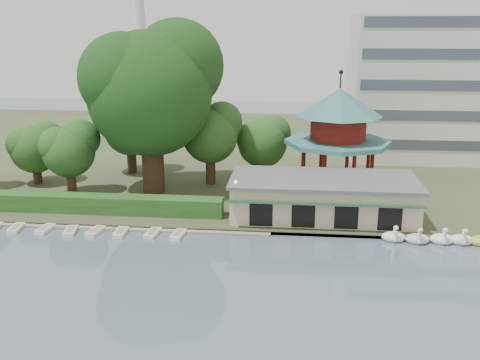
# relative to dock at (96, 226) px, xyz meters

# --- Properties ---
(ground_plane) EXTENTS (220.00, 220.00, 0.00)m
(ground_plane) POSITION_rel_dock_xyz_m (12.00, -17.20, -0.12)
(ground_plane) COLOR slate
(ground_plane) RESTS_ON ground
(shore) EXTENTS (220.00, 70.00, 0.40)m
(shore) POSITION_rel_dock_xyz_m (12.00, 34.80, 0.08)
(shore) COLOR #424930
(shore) RESTS_ON ground
(embankment) EXTENTS (220.00, 0.60, 0.30)m
(embankment) POSITION_rel_dock_xyz_m (12.00, 0.10, 0.03)
(embankment) COLOR gray
(embankment) RESTS_ON ground
(dock) EXTENTS (34.00, 1.60, 0.24)m
(dock) POSITION_rel_dock_xyz_m (0.00, 0.00, 0.00)
(dock) COLOR gray
(dock) RESTS_ON ground
(boathouse) EXTENTS (18.60, 9.39, 3.90)m
(boathouse) POSITION_rel_dock_xyz_m (22.00, 4.77, 2.25)
(boathouse) COLOR beige
(boathouse) RESTS_ON shore
(pavilion) EXTENTS (12.40, 12.40, 13.50)m
(pavilion) POSITION_rel_dock_xyz_m (24.00, 14.80, 7.36)
(pavilion) COLOR beige
(pavilion) RESTS_ON shore
(office_building) EXTENTS (38.00, 18.00, 20.00)m
(office_building) POSITION_rel_dock_xyz_m (44.67, 31.80, 9.61)
(office_building) COLOR silver
(office_building) RESTS_ON shore
(hedge) EXTENTS (30.00, 2.00, 1.80)m
(hedge) POSITION_rel_dock_xyz_m (-3.00, 3.30, 1.18)
(hedge) COLOR #2A5721
(hedge) RESTS_ON shore
(lamp_post) EXTENTS (0.36, 0.36, 4.28)m
(lamp_post) POSITION_rel_dock_xyz_m (13.50, 1.80, 3.22)
(lamp_post) COLOR black
(lamp_post) RESTS_ON shore
(big_tree) EXTENTS (15.24, 14.20, 19.42)m
(big_tree) POSITION_rel_dock_xyz_m (3.19, 11.02, 12.55)
(big_tree) COLOR #3A281C
(big_tree) RESTS_ON shore
(small_trees) EXTENTS (39.10, 16.38, 9.89)m
(small_trees) POSITION_rel_dock_xyz_m (0.13, 14.91, 5.78)
(small_trees) COLOR #3A281C
(small_trees) RESTS_ON shore
(moored_rowboats) EXTENTS (24.69, 2.67, 0.36)m
(moored_rowboats) POSITION_rel_dock_xyz_m (-3.31, -1.42, 0.06)
(moored_rowboats) COLOR white
(moored_rowboats) RESTS_ON ground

